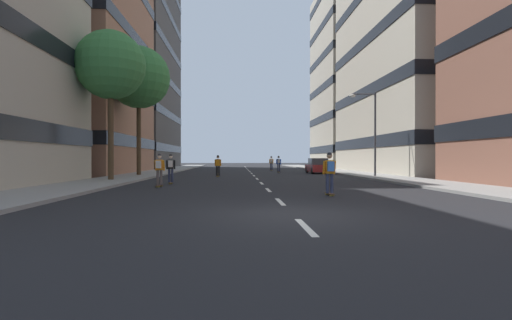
{
  "coord_description": "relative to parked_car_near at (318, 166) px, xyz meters",
  "views": [
    {
      "loc": [
        -1.54,
        -10.51,
        1.53
      ],
      "look_at": [
        0.0,
        19.52,
        1.38
      ],
      "focal_mm": 27.21,
      "sensor_mm": 36.0,
      "label": 1
    }
  ],
  "objects": [
    {
      "name": "streetlamp_right",
      "position": [
        2.31,
        -8.8,
        3.44
      ],
      "size": [
        2.13,
        0.3,
        6.5
      ],
      "color": "#3F3F44",
      "rests_on": "sidewalk_right"
    },
    {
      "name": "sidewalk_right",
      "position": [
        3.04,
        3.22,
        -0.63
      ],
      "size": [
        3.69,
        76.54,
        0.14
      ],
      "primitive_type": "cube",
      "color": "gray",
      "rests_on": "ground_plane"
    },
    {
      "name": "parked_car_near",
      "position": [
        0.0,
        0.0,
        0.0
      ],
      "size": [
        1.82,
        4.4,
        1.52
      ],
      "color": "maroon",
      "rests_on": "ground_plane"
    },
    {
      "name": "skater_0",
      "position": [
        -3.66,
        2.63,
        0.32
      ],
      "size": [
        0.53,
        0.9,
        1.78
      ],
      "color": "brown",
      "rests_on": "ground_plane"
    },
    {
      "name": "building_right_mid",
      "position": [
        13.65,
        0.43,
        14.83
      ],
      "size": [
        17.64,
        22.68,
        30.89
      ],
      "color": "#BCB29E",
      "rests_on": "ground_plane"
    },
    {
      "name": "building_left_far",
      "position": [
        -26.97,
        21.26,
        14.45
      ],
      "size": [
        17.64,
        21.99,
        30.11
      ],
      "color": "#4C4744",
      "rests_on": "ground_plane"
    },
    {
      "name": "building_left_mid",
      "position": [
        -26.97,
        0.43,
        15.01
      ],
      "size": [
        17.64,
        17.49,
        31.24
      ],
      "color": "#9E6B51",
      "rests_on": "ground_plane"
    },
    {
      "name": "street_tree_mid",
      "position": [
        -16.36,
        -12.92,
        6.86
      ],
      "size": [
        4.46,
        4.46,
        9.69
      ],
      "color": "#4C3823",
      "rests_on": "sidewalk_left"
    },
    {
      "name": "ground_plane",
      "position": [
        -6.66,
        -0.26,
        -0.7
      ],
      "size": [
        166.99,
        166.99,
        0.0
      ],
      "primitive_type": "plane",
      "color": "black"
    },
    {
      "name": "street_tree_near",
      "position": [
        -16.36,
        -5.65,
        7.58
      ],
      "size": [
        5.19,
        5.19,
        10.76
      ],
      "color": "#4C3823",
      "rests_on": "sidewalk_left"
    },
    {
      "name": "skater_5",
      "position": [
        -12.09,
        -15.4,
        0.32
      ],
      "size": [
        0.55,
        0.91,
        1.78
      ],
      "color": "brown",
      "rests_on": "ground_plane"
    },
    {
      "name": "sidewalk_left",
      "position": [
        -16.36,
        3.22,
        -0.63
      ],
      "size": [
        3.69,
        76.54,
        0.14
      ],
      "primitive_type": "cube",
      "color": "gray",
      "rests_on": "ground_plane"
    },
    {
      "name": "skater_6",
      "position": [
        -9.9,
        -2.18,
        0.29
      ],
      "size": [
        0.53,
        0.9,
        1.78
      ],
      "color": "brown",
      "rests_on": "ground_plane"
    },
    {
      "name": "skater_3",
      "position": [
        -3.84,
        9.3,
        0.32
      ],
      "size": [
        0.53,
        0.9,
        1.78
      ],
      "color": "brown",
      "rests_on": "ground_plane"
    },
    {
      "name": "lane_markings",
      "position": [
        -6.66,
        -0.09,
        -0.7
      ],
      "size": [
        0.16,
        62.2,
        0.01
      ],
      "color": "silver",
      "rests_on": "ground_plane"
    },
    {
      "name": "skater_1",
      "position": [
        -9.7,
        -6.58,
        0.29
      ],
      "size": [
        0.54,
        0.91,
        1.78
      ],
      "color": "brown",
      "rests_on": "ground_plane"
    },
    {
      "name": "skater_4",
      "position": [
        -4.37,
        -22.93,
        0.32
      ],
      "size": [
        0.54,
        0.91,
        1.78
      ],
      "color": "brown",
      "rests_on": "ground_plane"
    },
    {
      "name": "skater_2",
      "position": [
        -12.27,
        -17.85,
        0.32
      ],
      "size": [
        0.55,
        0.91,
        1.78
      ],
      "color": "brown",
      "rests_on": "ground_plane"
    },
    {
      "name": "building_right_far",
      "position": [
        13.65,
        21.26,
        13.51
      ],
      "size": [
        17.64,
        16.49,
        28.24
      ],
      "color": "#BCB29E",
      "rests_on": "ground_plane"
    }
  ]
}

